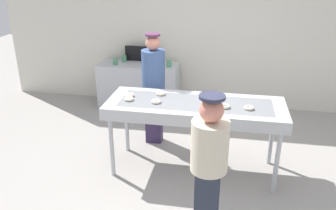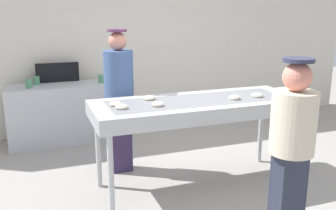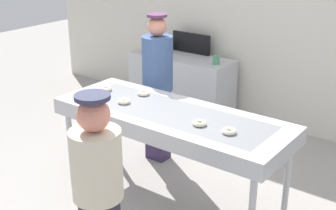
# 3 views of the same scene
# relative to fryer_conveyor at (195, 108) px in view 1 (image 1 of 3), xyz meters

# --- Properties ---
(ground_plane) EXTENTS (16.00, 16.00, 0.00)m
(ground_plane) POSITION_rel_fryer_conveyor_xyz_m (0.00, 0.00, -0.89)
(ground_plane) COLOR #9E9993
(back_wall) EXTENTS (8.00, 0.12, 3.20)m
(back_wall) POSITION_rel_fryer_conveyor_xyz_m (0.00, 2.41, 0.71)
(back_wall) COLOR silver
(back_wall) RESTS_ON ground
(fryer_conveyor) EXTENTS (2.24, 0.83, 0.97)m
(fryer_conveyor) POSITION_rel_fryer_conveyor_xyz_m (0.00, 0.00, 0.00)
(fryer_conveyor) COLOR #B7BABF
(fryer_conveyor) RESTS_ON ground
(sugar_donut_0) EXTENTS (0.14, 0.14, 0.04)m
(sugar_donut_0) POSITION_rel_fryer_conveyor_xyz_m (-0.87, 0.06, 0.10)
(sugar_donut_0) COLOR white
(sugar_donut_0) RESTS_ON fryer_conveyor
(sugar_donut_1) EXTENTS (0.16, 0.16, 0.04)m
(sugar_donut_1) POSITION_rel_fryer_conveyor_xyz_m (-0.48, 0.19, 0.10)
(sugar_donut_1) COLOR white
(sugar_donut_1) RESTS_ON fryer_conveyor
(sugar_donut_2) EXTENTS (0.14, 0.14, 0.04)m
(sugar_donut_2) POSITION_rel_fryer_conveyor_xyz_m (-0.84, -0.07, 0.10)
(sugar_donut_2) COLOR white
(sugar_donut_2) RESTS_ON fryer_conveyor
(sugar_donut_3) EXTENTS (0.16, 0.16, 0.04)m
(sugar_donut_3) POSITION_rel_fryer_conveyor_xyz_m (0.37, -0.10, 0.10)
(sugar_donut_3) COLOR #EFE8C5
(sugar_donut_3) RESTS_ON fryer_conveyor
(sugar_donut_4) EXTENTS (0.16, 0.16, 0.04)m
(sugar_donut_4) POSITION_rel_fryer_conveyor_xyz_m (-0.48, -0.10, 0.10)
(sugar_donut_4) COLOR white
(sugar_donut_4) RESTS_ON fryer_conveyor
(sugar_donut_5) EXTENTS (0.14, 0.14, 0.04)m
(sugar_donut_5) POSITION_rel_fryer_conveyor_xyz_m (0.65, -0.09, 0.10)
(sugar_donut_5) COLOR white
(sugar_donut_5) RESTS_ON fryer_conveyor
(worker_baker) EXTENTS (0.34, 0.34, 1.68)m
(worker_baker) POSITION_rel_fryer_conveyor_xyz_m (-0.69, 0.69, 0.06)
(worker_baker) COLOR #34274C
(worker_baker) RESTS_ON ground
(customer_waiting) EXTENTS (0.35, 0.35, 1.54)m
(customer_waiting) POSITION_rel_fryer_conveyor_xyz_m (0.26, -1.20, -0.01)
(customer_waiting) COLOR #272D3E
(customer_waiting) RESTS_ON ground
(prep_counter) EXTENTS (1.47, 0.56, 0.85)m
(prep_counter) POSITION_rel_fryer_conveyor_xyz_m (-1.27, 1.96, -0.46)
(prep_counter) COLOR #B7BABF
(prep_counter) RESTS_ON ground
(paper_cup_0) EXTENTS (0.09, 0.09, 0.12)m
(paper_cup_0) POSITION_rel_fryer_conveyor_xyz_m (-1.57, 2.08, 0.02)
(paper_cup_0) COLOR #4C8C66
(paper_cup_0) RESTS_ON prep_counter
(paper_cup_1) EXTENTS (0.09, 0.09, 0.12)m
(paper_cup_1) POSITION_rel_fryer_conveyor_xyz_m (-1.67, 1.87, 0.02)
(paper_cup_1) COLOR #4C8C66
(paper_cup_1) RESTS_ON prep_counter
(paper_cup_2) EXTENTS (0.09, 0.09, 0.12)m
(paper_cup_2) POSITION_rel_fryer_conveyor_xyz_m (-0.68, 1.90, 0.02)
(paper_cup_2) COLOR #4C8C66
(paper_cup_2) RESTS_ON prep_counter
(menu_display) EXTENTS (0.61, 0.04, 0.28)m
(menu_display) POSITION_rel_fryer_conveyor_xyz_m (-1.27, 2.19, 0.10)
(menu_display) COLOR black
(menu_display) RESTS_ON prep_counter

